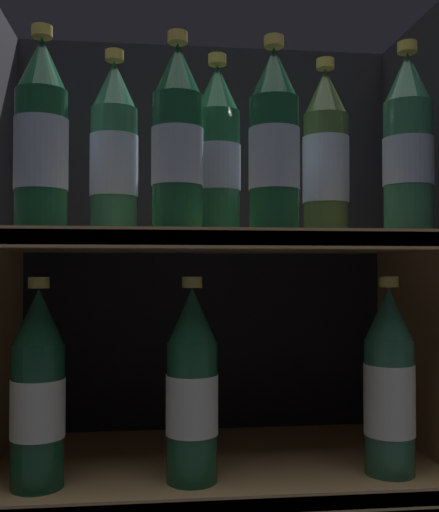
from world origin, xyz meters
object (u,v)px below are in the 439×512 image
at_px(bottle_upper_front_2, 274,146).
at_px(bottle_upper_back_2, 326,159).
at_px(bottle_upper_front_3, 408,148).
at_px(bottle_lower_front_0, 38,393).
at_px(bottle_upper_front_0, 41,141).
at_px(bottle_lower_front_2, 389,386).
at_px(bottle_upper_back_0, 114,154).
at_px(bottle_upper_back_1, 220,155).
at_px(bottle_lower_front_1, 192,390).
at_px(bottle_upper_front_1, 177,143).

xyz_separation_m(bottle_upper_front_2, bottle_upper_back_2, (0.09, 0.07, -0.00)).
distance_m(bottle_upper_front_3, bottle_lower_front_0, 0.58).
xyz_separation_m(bottle_upper_front_0, bottle_lower_front_0, (-0.00, 0.00, -0.31)).
bearing_deg(bottle_lower_front_2, bottle_upper_back_0, 168.43).
bearing_deg(bottle_upper_back_2, bottle_upper_front_0, -169.08).
distance_m(bottle_upper_front_3, bottle_upper_back_1, 0.26).
bearing_deg(bottle_upper_front_0, bottle_lower_front_1, 0.00).
bearing_deg(bottle_lower_front_0, bottle_upper_front_0, 0.00).
relative_size(bottle_upper_front_3, bottle_lower_front_1, 1.00).
xyz_separation_m(bottle_upper_front_0, bottle_upper_back_1, (0.23, 0.07, 0.00)).
distance_m(bottle_upper_back_0, bottle_lower_front_1, 0.34).
distance_m(bottle_upper_back_2, bottle_lower_front_2, 0.33).
xyz_separation_m(bottle_upper_front_0, bottle_upper_front_2, (0.30, 0.00, 0.00)).
height_order(bottle_upper_front_0, bottle_upper_back_2, same).
relative_size(bottle_upper_front_3, bottle_lower_front_2, 1.00).
height_order(bottle_upper_front_2, bottle_lower_front_2, bottle_upper_front_2).
bearing_deg(bottle_lower_front_2, bottle_upper_front_3, 0.00).
xyz_separation_m(bottle_upper_front_1, bottle_upper_front_3, (0.31, 0.00, 0.00)).
xyz_separation_m(bottle_upper_front_0, bottle_upper_back_0, (0.09, 0.07, 0.00)).
distance_m(bottle_upper_front_0, bottle_lower_front_0, 0.31).
bearing_deg(bottle_upper_front_3, bottle_upper_back_2, 140.66).
relative_size(bottle_upper_back_0, bottle_lower_front_1, 1.00).
height_order(bottle_upper_front_0, bottle_upper_front_1, same).
distance_m(bottle_upper_back_2, bottle_lower_front_0, 0.51).
bearing_deg(bottle_upper_front_0, bottle_upper_front_3, 0.00).
height_order(bottle_upper_front_3, bottle_lower_front_1, bottle_upper_front_3).
bearing_deg(bottle_upper_front_0, bottle_upper_front_2, 0.00).
relative_size(bottle_upper_back_1, bottle_lower_front_2, 1.00).
xyz_separation_m(bottle_upper_front_1, bottle_lower_front_0, (-0.17, 0.00, -0.32)).
bearing_deg(bottle_lower_front_1, bottle_upper_front_2, 0.00).
relative_size(bottle_upper_front_1, bottle_upper_front_3, 1.00).
bearing_deg(bottle_upper_back_2, bottle_lower_front_2, -50.01).
relative_size(bottle_upper_front_0, bottle_lower_front_0, 1.00).
height_order(bottle_upper_front_0, bottle_lower_front_1, bottle_upper_front_0).
bearing_deg(bottle_lower_front_2, bottle_upper_front_2, 180.00).
distance_m(bottle_upper_back_1, bottle_upper_back_2, 0.15).
distance_m(bottle_lower_front_0, bottle_lower_front_2, 0.45).
height_order(bottle_upper_back_1, bottle_lower_front_0, bottle_upper_back_1).
distance_m(bottle_upper_back_0, bottle_upper_back_1, 0.15).
bearing_deg(bottle_upper_front_3, bottle_upper_back_1, 163.06).
height_order(bottle_upper_front_1, bottle_upper_back_1, same).
distance_m(bottle_upper_front_1, bottle_lower_front_1, 0.32).
distance_m(bottle_upper_back_1, bottle_lower_front_2, 0.39).
height_order(bottle_upper_back_0, bottle_lower_front_2, bottle_upper_back_0).
relative_size(bottle_upper_front_2, bottle_lower_front_1, 1.00).
relative_size(bottle_upper_back_2, bottle_lower_front_0, 1.00).
distance_m(bottle_upper_back_0, bottle_lower_front_0, 0.34).
bearing_deg(bottle_lower_front_2, bottle_upper_front_0, 180.00).
xyz_separation_m(bottle_upper_back_1, bottle_lower_front_0, (-0.24, -0.07, -0.32)).
relative_size(bottle_upper_back_0, bottle_upper_back_1, 1.00).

